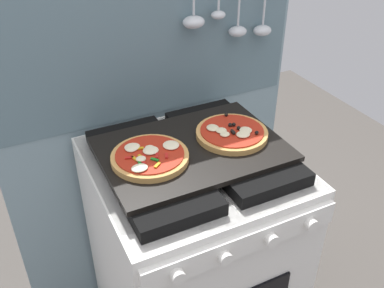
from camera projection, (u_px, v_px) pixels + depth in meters
name	position (u px, v px, depth m)	size (l,w,h in m)	color
kitchen_backsplash	(153.00, 131.00, 1.62)	(1.10, 0.09, 1.55)	#7A939E
stove	(192.00, 256.00, 1.55)	(0.60, 0.64, 0.90)	white
baking_tray	(192.00, 149.00, 1.30)	(0.54, 0.38, 0.02)	black
pizza_left	(150.00, 156.00, 1.23)	(0.22, 0.22, 0.03)	tan
pizza_right	(231.00, 133.00, 1.34)	(0.22, 0.22, 0.03)	tan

